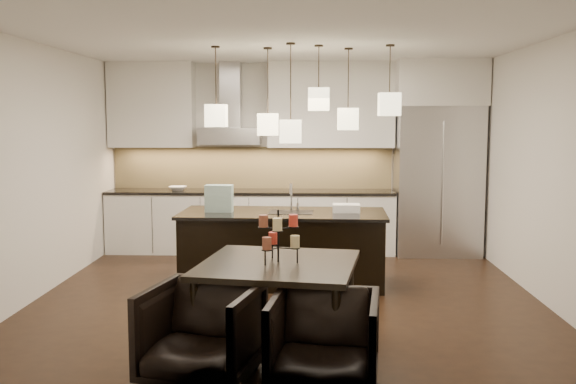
{
  "coord_description": "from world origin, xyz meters",
  "views": [
    {
      "loc": [
        0.24,
        -6.95,
        1.96
      ],
      "look_at": [
        0.0,
        0.2,
        1.15
      ],
      "focal_mm": 40.0,
      "sensor_mm": 36.0,
      "label": 1
    }
  ],
  "objects_px": {
    "refrigerator": "(437,181)",
    "dining_table": "(278,306)",
    "armchair_left": "(202,333)",
    "armchair_right": "(324,343)",
    "island_body": "(283,249)"
  },
  "relations": [
    {
      "from": "dining_table",
      "to": "armchair_left",
      "type": "relative_size",
      "value": 1.56
    },
    {
      "from": "refrigerator",
      "to": "armchair_left",
      "type": "height_order",
      "value": "refrigerator"
    },
    {
      "from": "armchair_left",
      "to": "armchair_right",
      "type": "height_order",
      "value": "armchair_left"
    },
    {
      "from": "armchair_right",
      "to": "dining_table",
      "type": "bearing_deg",
      "value": 121.31
    },
    {
      "from": "island_body",
      "to": "armchair_left",
      "type": "bearing_deg",
      "value": -97.35
    },
    {
      "from": "armchair_left",
      "to": "armchair_right",
      "type": "relative_size",
      "value": 1.03
    },
    {
      "from": "refrigerator",
      "to": "dining_table",
      "type": "height_order",
      "value": "refrigerator"
    },
    {
      "from": "refrigerator",
      "to": "island_body",
      "type": "relative_size",
      "value": 0.91
    },
    {
      "from": "dining_table",
      "to": "armchair_left",
      "type": "bearing_deg",
      "value": -119.27
    },
    {
      "from": "island_body",
      "to": "dining_table",
      "type": "distance_m",
      "value": 2.23
    },
    {
      "from": "refrigerator",
      "to": "island_body",
      "type": "xyz_separation_m",
      "value": [
        -2.17,
        -1.8,
        -0.66
      ]
    },
    {
      "from": "island_body",
      "to": "armchair_right",
      "type": "xyz_separation_m",
      "value": [
        0.42,
        -3.06,
        -0.06
      ]
    },
    {
      "from": "armchair_left",
      "to": "armchair_right",
      "type": "xyz_separation_m",
      "value": [
        0.91,
        -0.14,
        -0.01
      ]
    },
    {
      "from": "armchair_right",
      "to": "armchair_left",
      "type": "bearing_deg",
      "value": 178.45
    },
    {
      "from": "island_body",
      "to": "armchair_left",
      "type": "height_order",
      "value": "island_body"
    }
  ]
}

